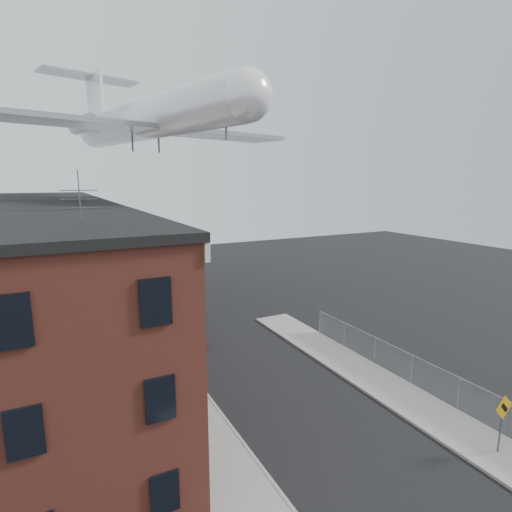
# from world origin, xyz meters

# --- Properties ---
(ground) EXTENTS (120.00, 120.00, 0.00)m
(ground) POSITION_xyz_m (0.00, 0.00, 0.00)
(ground) COLOR black
(ground) RESTS_ON ground
(sidewalk_left) EXTENTS (3.00, 62.00, 0.12)m
(sidewalk_left) POSITION_xyz_m (-5.50, 24.00, 0.06)
(sidewalk_left) COLOR gray
(sidewalk_left) RESTS_ON ground
(sidewalk_right) EXTENTS (3.00, 26.00, 0.12)m
(sidewalk_right) POSITION_xyz_m (5.50, 6.00, 0.06)
(sidewalk_right) COLOR gray
(sidewalk_right) RESTS_ON ground
(curb_left) EXTENTS (0.15, 62.00, 0.14)m
(curb_left) POSITION_xyz_m (-4.05, 24.00, 0.07)
(curb_left) COLOR gray
(curb_left) RESTS_ON ground
(curb_right) EXTENTS (0.15, 26.00, 0.14)m
(curb_right) POSITION_xyz_m (4.05, 6.00, 0.07)
(curb_right) COLOR gray
(curb_right) RESTS_ON ground
(corner_building) EXTENTS (10.31, 12.30, 12.15)m
(corner_building) POSITION_xyz_m (-12.00, 7.00, 5.16)
(corner_building) COLOR #3C1513
(corner_building) RESTS_ON ground
(row_house_a) EXTENTS (11.98, 7.00, 10.30)m
(row_house_a) POSITION_xyz_m (-11.96, 16.50, 5.13)
(row_house_a) COLOR slate
(row_house_a) RESTS_ON ground
(row_house_b) EXTENTS (11.98, 7.00, 10.30)m
(row_house_b) POSITION_xyz_m (-11.96, 23.50, 5.13)
(row_house_b) COLOR #73675B
(row_house_b) RESTS_ON ground
(row_house_c) EXTENTS (11.98, 7.00, 10.30)m
(row_house_c) POSITION_xyz_m (-11.96, 30.50, 5.13)
(row_house_c) COLOR slate
(row_house_c) RESTS_ON ground
(row_house_d) EXTENTS (11.98, 7.00, 10.30)m
(row_house_d) POSITION_xyz_m (-11.96, 37.50, 5.13)
(row_house_d) COLOR #73675B
(row_house_d) RESTS_ON ground
(row_house_e) EXTENTS (11.98, 7.00, 10.30)m
(row_house_e) POSITION_xyz_m (-11.96, 44.50, 5.13)
(row_house_e) COLOR slate
(row_house_e) RESTS_ON ground
(chainlink_fence) EXTENTS (0.06, 18.06, 1.90)m
(chainlink_fence) POSITION_xyz_m (7.00, 5.00, 1.00)
(chainlink_fence) COLOR gray
(chainlink_fence) RESTS_ON ground
(warning_sign) EXTENTS (1.10, 0.11, 2.80)m
(warning_sign) POSITION_xyz_m (5.60, -1.03, 1.88)
(warning_sign) COLOR #515156
(warning_sign) RESTS_ON ground
(utility_pole) EXTENTS (1.80, 0.26, 9.00)m
(utility_pole) POSITION_xyz_m (-5.60, 18.00, 4.67)
(utility_pole) COLOR black
(utility_pole) RESTS_ON ground
(street_tree) EXTENTS (3.22, 3.20, 5.20)m
(street_tree) POSITION_xyz_m (-5.27, 27.92, 3.45)
(street_tree) COLOR black
(street_tree) RESTS_ON ground
(car_near) EXTENTS (1.97, 4.17, 1.38)m
(car_near) POSITION_xyz_m (-2.75, 16.90, 0.69)
(car_near) COLOR maroon
(car_near) RESTS_ON ground
(car_mid) EXTENTS (1.57, 3.45, 1.10)m
(car_mid) POSITION_xyz_m (-1.80, 22.16, 0.55)
(car_mid) COLOR black
(car_mid) RESTS_ON ground
(car_far) EXTENTS (2.04, 4.62, 1.32)m
(car_far) POSITION_xyz_m (-1.80, 37.49, 0.66)
(car_far) COLOR gray
(car_far) RESTS_ON ground
(airplane) EXTENTS (25.82, 29.52, 8.51)m
(airplane) POSITION_xyz_m (-2.68, 26.93, 17.10)
(airplane) COLOR white
(airplane) RESTS_ON ground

